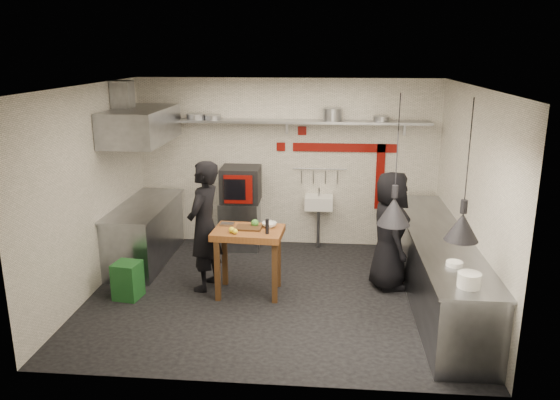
# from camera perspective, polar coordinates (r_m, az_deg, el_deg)

# --- Properties ---
(floor) EXTENTS (5.00, 5.00, 0.00)m
(floor) POSITION_cam_1_polar(r_m,az_deg,el_deg) (7.60, -0.52, -9.77)
(floor) COLOR black
(floor) RESTS_ON ground
(ceiling) EXTENTS (5.00, 5.00, 0.00)m
(ceiling) POSITION_cam_1_polar(r_m,az_deg,el_deg) (6.89, -0.58, 11.81)
(ceiling) COLOR beige
(ceiling) RESTS_ON floor
(wall_back) EXTENTS (5.00, 0.04, 2.80)m
(wall_back) POSITION_cam_1_polar(r_m,az_deg,el_deg) (9.15, 0.73, 3.87)
(wall_back) COLOR silver
(wall_back) RESTS_ON floor
(wall_front) EXTENTS (5.00, 0.04, 2.80)m
(wall_front) POSITION_cam_1_polar(r_m,az_deg,el_deg) (5.13, -2.84, -5.57)
(wall_front) COLOR silver
(wall_front) RESTS_ON floor
(wall_left) EXTENTS (0.04, 4.20, 2.80)m
(wall_left) POSITION_cam_1_polar(r_m,az_deg,el_deg) (7.76, -19.25, 0.88)
(wall_left) COLOR silver
(wall_left) RESTS_ON floor
(wall_right) EXTENTS (0.04, 4.20, 2.80)m
(wall_right) POSITION_cam_1_polar(r_m,az_deg,el_deg) (7.32, 19.33, 0.01)
(wall_right) COLOR silver
(wall_right) RESTS_ON floor
(red_band_horiz) EXTENTS (1.70, 0.02, 0.14)m
(red_band_horiz) POSITION_cam_1_polar(r_m,az_deg,el_deg) (9.06, 6.75, 5.45)
(red_band_horiz) COLOR #700B06
(red_band_horiz) RESTS_ON wall_back
(red_band_vert) EXTENTS (0.14, 0.02, 1.10)m
(red_band_vert) POSITION_cam_1_polar(r_m,az_deg,el_deg) (9.19, 10.40, 2.39)
(red_band_vert) COLOR #700B06
(red_band_vert) RESTS_ON wall_back
(red_tile_a) EXTENTS (0.14, 0.02, 0.14)m
(red_tile_a) POSITION_cam_1_polar(r_m,az_deg,el_deg) (9.02, 2.33, 7.24)
(red_tile_a) COLOR #700B06
(red_tile_a) RESTS_ON wall_back
(red_tile_b) EXTENTS (0.14, 0.02, 0.14)m
(red_tile_b) POSITION_cam_1_polar(r_m,az_deg,el_deg) (9.09, 0.09, 5.59)
(red_tile_b) COLOR #700B06
(red_tile_b) RESTS_ON wall_back
(back_shelf) EXTENTS (4.60, 0.34, 0.04)m
(back_shelf) POSITION_cam_1_polar(r_m,az_deg,el_deg) (8.86, 0.66, 8.21)
(back_shelf) COLOR gray
(back_shelf) RESTS_ON wall_back
(shelf_bracket_left) EXTENTS (0.04, 0.06, 0.24)m
(shelf_bracket_left) POSITION_cam_1_polar(r_m,az_deg,el_deg) (9.35, -11.06, 7.69)
(shelf_bracket_left) COLOR gray
(shelf_bracket_left) RESTS_ON wall_back
(shelf_bracket_mid) EXTENTS (0.04, 0.06, 0.24)m
(shelf_bracket_mid) POSITION_cam_1_polar(r_m,az_deg,el_deg) (9.02, 0.73, 7.69)
(shelf_bracket_mid) COLOR gray
(shelf_bracket_mid) RESTS_ON wall_back
(shelf_bracket_right) EXTENTS (0.04, 0.06, 0.24)m
(shelf_bracket_right) POSITION_cam_1_polar(r_m,az_deg,el_deg) (9.08, 12.88, 7.36)
(shelf_bracket_right) COLOR gray
(shelf_bracket_right) RESTS_ON wall_back
(pan_far_left) EXTENTS (0.40, 0.40, 0.09)m
(pan_far_left) POSITION_cam_1_polar(r_m,az_deg,el_deg) (9.08, -8.77, 8.62)
(pan_far_left) COLOR gray
(pan_far_left) RESTS_ON back_shelf
(pan_mid_left) EXTENTS (0.30, 0.30, 0.07)m
(pan_mid_left) POSITION_cam_1_polar(r_m,az_deg,el_deg) (9.02, -7.01, 8.58)
(pan_mid_left) COLOR gray
(pan_mid_left) RESTS_ON back_shelf
(stock_pot) EXTENTS (0.40, 0.40, 0.20)m
(stock_pot) POSITION_cam_1_polar(r_m,az_deg,el_deg) (8.82, 5.49, 8.89)
(stock_pot) COLOR gray
(stock_pot) RESTS_ON back_shelf
(pan_right) EXTENTS (0.33, 0.33, 0.08)m
(pan_right) POSITION_cam_1_polar(r_m,az_deg,el_deg) (8.86, 10.56, 8.34)
(pan_right) COLOR gray
(pan_right) RESTS_ON back_shelf
(oven_stand) EXTENTS (0.65, 0.59, 0.80)m
(oven_stand) POSITION_cam_1_polar(r_m,az_deg,el_deg) (9.20, -4.20, -2.55)
(oven_stand) COLOR gray
(oven_stand) RESTS_ON floor
(combi_oven) EXTENTS (0.64, 0.60, 0.58)m
(combi_oven) POSITION_cam_1_polar(r_m,az_deg,el_deg) (9.02, -4.11, 1.65)
(combi_oven) COLOR black
(combi_oven) RESTS_ON oven_stand
(oven_door) EXTENTS (0.46, 0.03, 0.46)m
(oven_door) POSITION_cam_1_polar(r_m,az_deg,el_deg) (8.69, -4.40, 1.11)
(oven_door) COLOR #700B06
(oven_door) RESTS_ON combi_oven
(oven_glass) EXTENTS (0.35, 0.02, 0.34)m
(oven_glass) POSITION_cam_1_polar(r_m,az_deg,el_deg) (8.69, -4.75, 1.10)
(oven_glass) COLOR black
(oven_glass) RESTS_ON oven_door
(hand_sink) EXTENTS (0.46, 0.34, 0.22)m
(hand_sink) POSITION_cam_1_polar(r_m,az_deg,el_deg) (9.10, 4.08, -0.25)
(hand_sink) COLOR white
(hand_sink) RESTS_ON wall_back
(sink_tap) EXTENTS (0.03, 0.03, 0.14)m
(sink_tap) POSITION_cam_1_polar(r_m,az_deg,el_deg) (9.05, 4.11, 0.84)
(sink_tap) COLOR gray
(sink_tap) RESTS_ON hand_sink
(sink_drain) EXTENTS (0.06, 0.06, 0.66)m
(sink_drain) POSITION_cam_1_polar(r_m,az_deg,el_deg) (9.19, 4.03, -2.96)
(sink_drain) COLOR gray
(sink_drain) RESTS_ON floor
(utensil_rail) EXTENTS (0.90, 0.02, 0.02)m
(utensil_rail) POSITION_cam_1_polar(r_m,az_deg,el_deg) (9.11, 4.17, 3.26)
(utensil_rail) COLOR gray
(utensil_rail) RESTS_ON wall_back
(counter_right) EXTENTS (0.70, 3.80, 0.90)m
(counter_right) POSITION_cam_1_polar(r_m,az_deg,el_deg) (7.53, 16.09, -6.91)
(counter_right) COLOR gray
(counter_right) RESTS_ON floor
(counter_right_top) EXTENTS (0.76, 3.90, 0.03)m
(counter_right_top) POSITION_cam_1_polar(r_m,az_deg,el_deg) (7.37, 16.36, -3.56)
(counter_right_top) COLOR gray
(counter_right_top) RESTS_ON counter_right
(plate_stack) EXTENTS (0.25, 0.25, 0.15)m
(plate_stack) POSITION_cam_1_polar(r_m,az_deg,el_deg) (5.84, 19.16, -7.91)
(plate_stack) COLOR white
(plate_stack) RESTS_ON counter_right_top
(small_bowl_right) EXTENTS (0.19, 0.19, 0.05)m
(small_bowl_right) POSITION_cam_1_polar(r_m,az_deg,el_deg) (6.36, 17.76, -6.35)
(small_bowl_right) COLOR white
(small_bowl_right) RESTS_ON counter_right_top
(counter_left) EXTENTS (0.70, 1.90, 0.90)m
(counter_left) POSITION_cam_1_polar(r_m,az_deg,el_deg) (8.83, -13.90, -3.41)
(counter_left) COLOR gray
(counter_left) RESTS_ON floor
(counter_left_top) EXTENTS (0.76, 2.00, 0.03)m
(counter_left_top) POSITION_cam_1_polar(r_m,az_deg,el_deg) (8.70, -14.09, -0.51)
(counter_left_top) COLOR gray
(counter_left_top) RESTS_ON counter_left
(extractor_hood) EXTENTS (0.78, 1.60, 0.50)m
(extractor_hood) POSITION_cam_1_polar(r_m,az_deg,el_deg) (8.43, -14.32, 7.57)
(extractor_hood) COLOR gray
(extractor_hood) RESTS_ON ceiling
(hood_duct) EXTENTS (0.28, 0.28, 0.50)m
(hood_duct) POSITION_cam_1_polar(r_m,az_deg,el_deg) (8.48, -16.12, 10.21)
(hood_duct) COLOR gray
(hood_duct) RESTS_ON ceiling
(green_bin) EXTENTS (0.37, 0.37, 0.50)m
(green_bin) POSITION_cam_1_polar(r_m,az_deg,el_deg) (7.67, -15.63, -8.08)
(green_bin) COLOR #1A5321
(green_bin) RESTS_ON floor
(prep_table) EXTENTS (0.96, 0.70, 0.92)m
(prep_table) POSITION_cam_1_polar(r_m,az_deg,el_deg) (7.46, -3.29, -6.44)
(prep_table) COLOR brown
(prep_table) RESTS_ON floor
(cutting_board) EXTENTS (0.35, 0.26, 0.02)m
(cutting_board) POSITION_cam_1_polar(r_m,az_deg,el_deg) (7.33, -3.29, -2.92)
(cutting_board) COLOR #482C16
(cutting_board) RESTS_ON prep_table
(pepper_mill) EXTENTS (0.06, 0.06, 0.20)m
(pepper_mill) POSITION_cam_1_polar(r_m,az_deg,el_deg) (7.09, -1.35, -2.78)
(pepper_mill) COLOR black
(pepper_mill) RESTS_ON prep_table
(lemon_a) EXTENTS (0.08, 0.08, 0.08)m
(lemon_a) POSITION_cam_1_polar(r_m,az_deg,el_deg) (7.17, -5.08, -3.12)
(lemon_a) COLOR yellow
(lemon_a) RESTS_ON prep_table
(lemon_b) EXTENTS (0.09, 0.09, 0.07)m
(lemon_b) POSITION_cam_1_polar(r_m,az_deg,el_deg) (7.12, -4.72, -3.28)
(lemon_b) COLOR yellow
(lemon_b) RESTS_ON prep_table
(veg_ball) EXTENTS (0.11, 0.11, 0.11)m
(veg_ball) POSITION_cam_1_polar(r_m,az_deg,el_deg) (7.39, -2.64, -2.44)
(veg_ball) COLOR #428930
(veg_ball) RESTS_ON prep_table
(steel_tray) EXTENTS (0.19, 0.13, 0.03)m
(steel_tray) POSITION_cam_1_polar(r_m,az_deg,el_deg) (7.49, -5.54, -2.53)
(steel_tray) COLOR gray
(steel_tray) RESTS_ON prep_table
(bowl) EXTENTS (0.25, 0.25, 0.06)m
(bowl) POSITION_cam_1_polar(r_m,az_deg,el_deg) (7.38, -1.12, -2.59)
(bowl) COLOR white
(bowl) RESTS_ON prep_table
(heat_lamp_near) EXTENTS (0.49, 0.49, 1.45)m
(heat_lamp_near) POSITION_cam_1_polar(r_m,az_deg,el_deg) (6.06, 12.10, 4.03)
(heat_lamp_near) COLOR black
(heat_lamp_near) RESTS_ON ceiling
(heat_lamp_far) EXTENTS (0.40, 0.40, 1.44)m
(heat_lamp_far) POSITION_cam_1_polar(r_m,az_deg,el_deg) (5.69, 18.98, 2.85)
(heat_lamp_far) COLOR black
(heat_lamp_far) RESTS_ON ceiling
(chef_left) EXTENTS (0.57, 0.74, 1.81)m
(chef_left) POSITION_cam_1_polar(r_m,az_deg,el_deg) (7.54, -7.91, -2.72)
(chef_left) COLOR black
(chef_left) RESTS_ON floor
(chef_right) EXTENTS (0.64, 0.88, 1.66)m
(chef_right) POSITION_cam_1_polar(r_m,az_deg,el_deg) (7.68, 11.40, -3.15)
(chef_right) COLOR black
(chef_right) RESTS_ON floor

